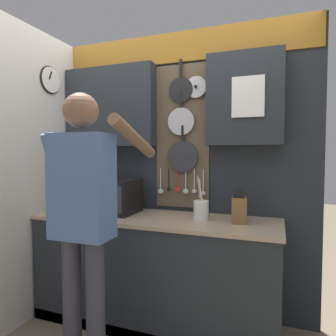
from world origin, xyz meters
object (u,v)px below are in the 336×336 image
Objects in this scene: microwave at (109,196)px; person at (83,207)px; knife_block at (239,209)px; utensil_crock at (201,209)px.

person is (0.24, -0.71, 0.04)m from microwave.
person reaches higher than knife_block.
person reaches higher than utensil_crock.
utensil_crock reaches higher than microwave.
utensil_crock reaches higher than knife_block.
utensil_crock is (0.84, 0.00, -0.06)m from microwave.
knife_block is 0.15× the size of person.
microwave is at bearing -179.83° from utensil_crock.
microwave is 0.84m from utensil_crock.
knife_block is (1.13, 0.00, -0.05)m from microwave.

